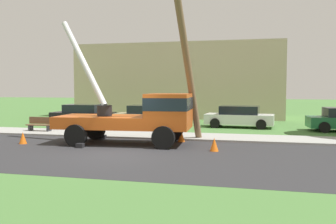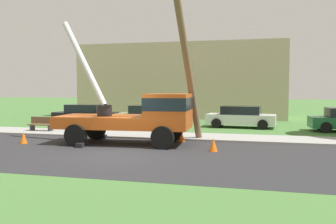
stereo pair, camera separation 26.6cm
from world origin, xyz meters
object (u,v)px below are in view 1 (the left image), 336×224
Objects in this scene: traffic_cone_ahead at (214,145)px; parked_sedan_white at (239,117)px; parked_sedan_tan at (148,116)px; parked_sedan_black at (83,114)px; traffic_cone_behind at (23,138)px; traffic_cone_curbside at (181,136)px; leaning_utility_pole at (186,51)px; utility_truck at (142,114)px; park_bench at (40,125)px.

traffic_cone_ahead is 0.12× the size of parked_sedan_white.
traffic_cone_ahead is 10.41m from parked_sedan_tan.
traffic_cone_behind is at bearing -81.11° from parked_sedan_black.
traffic_cone_ahead and traffic_cone_curbside have the same top height.
parked_sedan_tan is at bearing 68.97° from traffic_cone_behind.
traffic_cone_ahead is 0.13× the size of parked_sedan_black.
parked_sedan_white reaches higher than traffic_cone_curbside.
traffic_cone_curbside is at bearing 115.27° from leaning_utility_pole.
parked_sedan_white is (4.05, 8.43, -0.70)m from utility_truck.
parked_sedan_tan is 2.75× the size of park_bench.
traffic_cone_curbside is 0.35× the size of park_bench.
leaning_utility_pole is at bearing 12.80° from traffic_cone_behind.
traffic_cone_ahead is 11.37m from park_bench.
traffic_cone_behind is at bearing -161.23° from traffic_cone_curbside.
parked_sedan_white is at bearing 64.38° from utility_truck.
parked_sedan_tan is (-3.64, 6.51, 0.43)m from traffic_cone_curbside.
leaning_utility_pole is at bearing -61.19° from parked_sedan_tan.
traffic_cone_ahead is 2.97m from traffic_cone_curbside.
leaning_utility_pole is 8.58m from traffic_cone_behind.
traffic_cone_ahead and traffic_cone_behind have the same top height.
leaning_utility_pole is 1.86× the size of parked_sedan_white.
parked_sedan_white is at bearing 71.55° from traffic_cone_curbside.
leaning_utility_pole reaches higher than parked_sedan_white.
park_bench reaches higher than traffic_cone_behind.
utility_truck is at bearing -166.34° from leaning_utility_pole.
parked_sedan_black is (-8.82, 7.39, -3.57)m from leaning_utility_pole.
parked_sedan_white reaches higher than park_bench.
parked_sedan_white is at bearing 86.72° from traffic_cone_ahead.
park_bench is at bearing -136.92° from parked_sedan_tan.
leaning_utility_pole is 8.99m from parked_sedan_tan.
utility_truck is 12.33× the size of traffic_cone_curbside.
utility_truck is 12.33× the size of traffic_cone_behind.
parked_sedan_black reaches higher than traffic_cone_ahead.
park_bench is at bearing 157.79° from utility_truck.
traffic_cone_ahead is at bearing -93.28° from parked_sedan_white.
parked_sedan_tan is 0.98× the size of parked_sedan_white.
parked_sedan_tan reaches higher than traffic_cone_ahead.
parked_sedan_black is at bearing 141.80° from traffic_cone_curbside.
utility_truck reaches higher than park_bench.
traffic_cone_ahead is 0.13× the size of parked_sedan_tan.
traffic_cone_ahead is (1.53, -1.60, -4.00)m from leaning_utility_pole.
traffic_cone_curbside is (7.06, 2.40, 0.00)m from traffic_cone_behind.
parked_sedan_tan is at bearing 121.94° from traffic_cone_ahead.
traffic_cone_curbside is at bearing 128.87° from traffic_cone_ahead.
park_bench is (-8.76, 1.72, 0.18)m from traffic_cone_curbside.
traffic_cone_ahead is 1.00× the size of traffic_cone_behind.
traffic_cone_curbside is at bearing -38.20° from parked_sedan_black.
traffic_cone_ahead is at bearing -20.77° from park_bench.
traffic_cone_ahead is 8.93m from traffic_cone_behind.
traffic_cone_behind is (-7.40, -1.68, -4.00)m from leaning_utility_pole.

